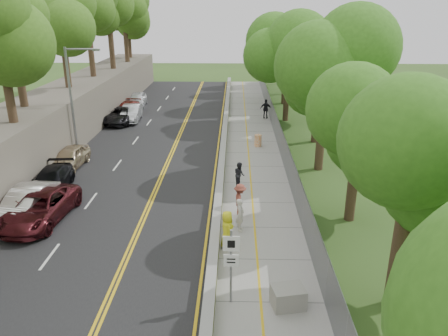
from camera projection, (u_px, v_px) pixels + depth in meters
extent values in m
plane|color=#33511E|center=(208.00, 259.00, 19.60)|extent=(140.00, 140.00, 0.00)
cube|color=black|center=(150.00, 152.00, 33.76)|extent=(11.20, 66.00, 0.04)
cube|color=gray|center=(253.00, 153.00, 33.57)|extent=(4.20, 66.00, 0.05)
cube|color=#B3CC1F|center=(223.00, 149.00, 33.53)|extent=(0.42, 66.00, 0.60)
cube|color=#595147|center=(43.00, 127.00, 33.27)|extent=(5.00, 66.00, 4.00)
cube|color=slate|center=(281.00, 141.00, 33.17)|extent=(0.04, 66.00, 2.00)
cylinder|color=gray|center=(72.00, 104.00, 31.56)|extent=(0.18, 0.18, 8.00)
cylinder|color=gray|center=(81.00, 49.00, 30.18)|extent=(2.30, 0.13, 0.13)
cube|color=gray|center=(96.00, 50.00, 30.17)|extent=(0.50, 0.22, 0.14)
cylinder|color=gray|center=(231.00, 267.00, 16.21)|extent=(0.09, 0.09, 3.10)
cube|color=white|center=(231.00, 244.00, 15.83)|extent=(0.62, 0.04, 0.62)
cube|color=white|center=(231.00, 260.00, 16.07)|extent=(0.56, 0.04, 0.50)
cylinder|color=orange|center=(258.00, 141.00, 34.94)|extent=(0.58, 0.58, 0.95)
cube|color=gray|center=(288.00, 297.00, 16.37)|extent=(1.36, 1.13, 0.80)
imported|color=white|center=(26.00, 203.00, 23.24)|extent=(2.06, 4.87, 1.56)
imported|color=#4F171C|center=(40.00, 208.00, 22.78)|extent=(2.97, 5.67, 1.52)
imported|color=black|center=(51.00, 181.00, 26.46)|extent=(2.28, 4.86, 1.37)
imported|color=#C4AE8B|center=(70.00, 157.00, 30.36)|extent=(1.93, 4.33, 1.45)
imported|color=#B1B3B8|center=(131.00, 113.00, 42.65)|extent=(1.86, 4.73, 1.53)
imported|color=black|center=(121.00, 115.00, 41.89)|extent=(2.74, 5.35, 1.45)
imported|color=maroon|center=(127.00, 109.00, 44.75)|extent=(2.26, 4.80, 1.36)
imported|color=white|center=(137.00, 99.00, 48.61)|extent=(2.24, 4.72, 1.56)
imported|color=yellow|center=(227.00, 230.00, 20.17)|extent=(0.87, 1.06, 1.86)
imported|color=silver|center=(240.00, 215.00, 21.76)|extent=(0.45, 0.65, 1.72)
imported|color=black|center=(239.00, 174.00, 27.14)|extent=(0.84, 0.93, 1.57)
imported|color=brown|center=(240.00, 200.00, 23.24)|extent=(0.77, 1.23, 1.83)
imported|color=black|center=(266.00, 109.00, 43.35)|extent=(1.20, 0.71, 1.92)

